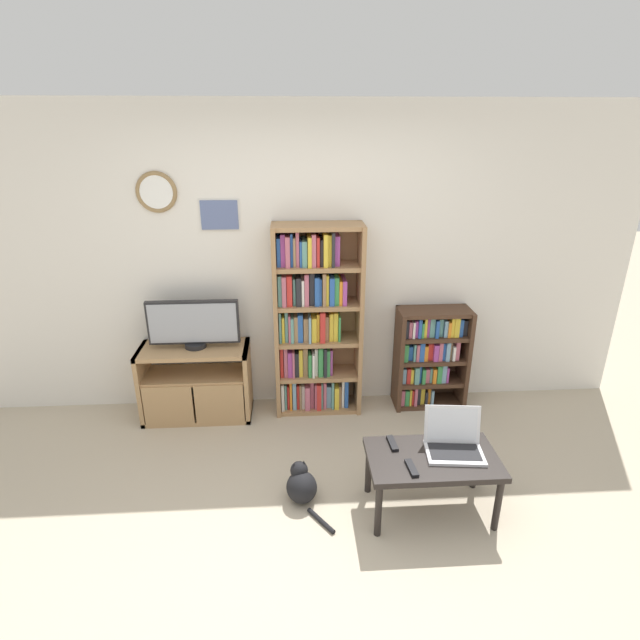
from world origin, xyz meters
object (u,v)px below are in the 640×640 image
at_px(bookshelf_tall, 314,323).
at_px(remote_near_laptop, 412,468).
at_px(television, 194,324).
at_px(cat, 301,485).
at_px(bookshelf_short, 429,356).
at_px(remote_far_from_laptop, 392,443).
at_px(tv_stand, 196,383).
at_px(laptop, 453,441).
at_px(coffee_table, 432,463).

relative_size(bookshelf_tall, remote_near_laptop, 10.24).
height_order(television, bookshelf_tall, bookshelf_tall).
bearing_deg(remote_near_laptop, bookshelf_tall, 104.92).
height_order(remote_near_laptop, cat, remote_near_laptop).
xyz_separation_m(bookshelf_short, remote_near_laptop, (-0.50, -1.47, -0.04)).
bearing_deg(remote_far_from_laptop, tv_stand, 139.06).
xyz_separation_m(laptop, remote_near_laptop, (-0.31, -0.18, -0.06)).
relative_size(television, bookshelf_short, 0.82).
relative_size(television, laptop, 1.92).
xyz_separation_m(bookshelf_short, remote_far_from_laptop, (-0.57, -1.21, -0.04)).
xyz_separation_m(bookshelf_tall, remote_near_laptop, (0.53, -1.46, -0.39)).
xyz_separation_m(remote_near_laptop, cat, (-0.68, 0.27, -0.32)).
distance_m(television, remote_far_from_laptop, 1.91).
bearing_deg(remote_far_from_laptop, remote_near_laptop, -79.12).
relative_size(remote_far_from_laptop, cat, 0.35).
bearing_deg(television, bookshelf_short, 1.75).
distance_m(remote_near_laptop, remote_far_from_laptop, 0.27).
distance_m(television, bookshelf_short, 2.06).
height_order(bookshelf_tall, laptop, bookshelf_tall).
xyz_separation_m(tv_stand, remote_near_laptop, (1.55, -1.38, 0.11)).
height_order(tv_stand, coffee_table, tv_stand).
relative_size(television, cat, 1.62).
bearing_deg(bookshelf_tall, remote_near_laptop, -70.06).
relative_size(television, bookshelf_tall, 0.45).
bearing_deg(bookshelf_short, coffee_table, -103.74).
distance_m(television, remote_near_laptop, 2.12).
distance_m(tv_stand, television, 0.54).
bearing_deg(tv_stand, coffee_table, -36.21).
xyz_separation_m(remote_near_laptop, remote_far_from_laptop, (-0.07, 0.26, 0.00)).
xyz_separation_m(bookshelf_short, coffee_table, (-0.33, -1.35, -0.11)).
bearing_deg(remote_far_from_laptop, coffee_table, -34.96).
bearing_deg(television, bookshelf_tall, 3.15).
height_order(remote_near_laptop, remote_far_from_laptop, same).
bearing_deg(remote_near_laptop, laptop, 25.11).
height_order(bookshelf_short, cat, bookshelf_short).
bearing_deg(bookshelf_short, cat, -134.33).
bearing_deg(cat, bookshelf_tall, 69.37).
bearing_deg(bookshelf_tall, television, -176.85).
bearing_deg(laptop, coffee_table, -150.34).
xyz_separation_m(television, cat, (0.85, -1.14, -0.74)).
height_order(television, remote_far_from_laptop, television).
xyz_separation_m(coffee_table, cat, (-0.84, 0.15, -0.25)).
xyz_separation_m(laptop, remote_far_from_laptop, (-0.38, 0.08, -0.06)).
height_order(coffee_table, remote_near_laptop, remote_near_laptop).
height_order(laptop, remote_far_from_laptop, laptop).
distance_m(bookshelf_tall, coffee_table, 1.58).
bearing_deg(laptop, remote_far_from_laptop, 174.77).
bearing_deg(television, remote_near_laptop, -42.60).
height_order(television, remote_near_laptop, television).
bearing_deg(remote_far_from_laptop, bookshelf_short, 60.99).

